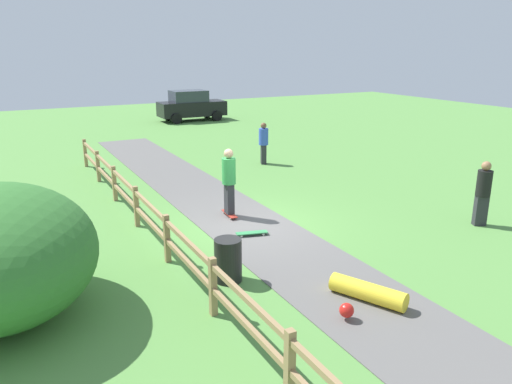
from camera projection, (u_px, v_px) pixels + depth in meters
name	position (u px, v px, depth m)	size (l,w,h in m)	color
ground_plane	(246.00, 225.00, 13.32)	(60.00, 60.00, 0.00)	#568E42
asphalt_path	(246.00, 225.00, 13.31)	(2.40, 28.00, 0.02)	#605E5B
wooden_fence	(150.00, 216.00, 11.96)	(0.12, 18.12, 1.10)	#997A51
trash_bin	(228.00, 260.00, 10.05)	(0.56, 0.56, 0.90)	black
skater_riding	(229.00, 179.00, 13.65)	(0.41, 0.81, 1.92)	#B23326
skater_fallen	(366.00, 293.00, 9.23)	(1.38, 1.48, 0.36)	yellow
skateboard_loose	(252.00, 233.00, 12.51)	(0.82, 0.39, 0.08)	#338C4C
bystander_blue	(264.00, 141.00, 19.99)	(0.49, 0.49, 1.68)	#2D2D33
bystander_black	(483.00, 190.00, 13.05)	(0.51, 0.51, 1.75)	#2D2D33
parked_car_black	(191.00, 106.00, 31.65)	(4.21, 2.03, 1.92)	black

